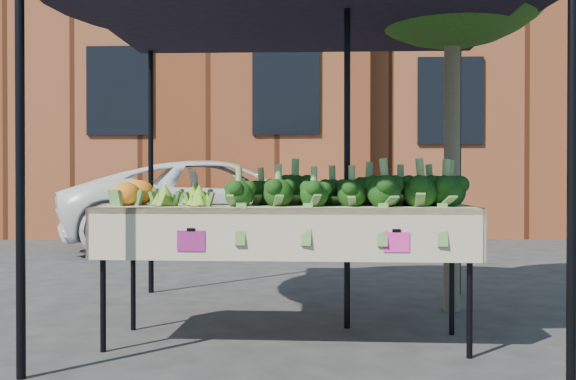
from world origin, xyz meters
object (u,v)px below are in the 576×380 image
object	(u,v)px
vehicle	(223,91)
street_tree	(452,79)
table	(287,274)
canopy	(299,139)

from	to	relation	value
vehicle	street_tree	bearing A→B (deg)	-170.14
street_tree	table	bearing A→B (deg)	-137.65
canopy	street_tree	size ratio (longest dim) A/B	0.84
canopy	vehicle	size ratio (longest dim) A/B	0.63
vehicle	street_tree	distance (m)	5.82
table	canopy	bearing A→B (deg)	83.38
canopy	street_tree	distance (m)	1.48
canopy	vehicle	xyz separation A→B (m)	(-1.36, 5.80, 1.12)
table	vehicle	size ratio (longest dim) A/B	0.49
street_tree	vehicle	bearing A→B (deg)	116.62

